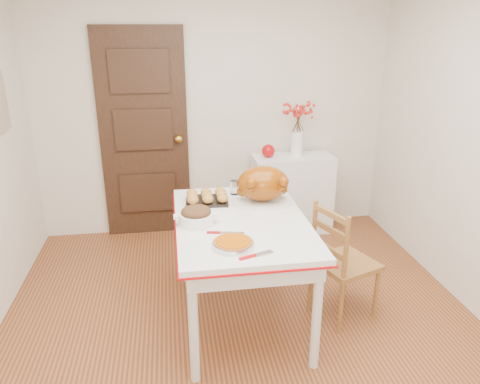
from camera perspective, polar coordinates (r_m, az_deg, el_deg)
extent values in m
cube|color=#572A17|center=(3.29, 0.96, -18.61)|extent=(3.50, 4.00, 0.00)
cube|color=silver|center=(4.61, -3.24, 10.09)|extent=(3.50, 0.00, 2.50)
cube|color=#342115|center=(4.62, -11.88, 6.90)|extent=(0.85, 0.06, 2.06)
cube|color=white|center=(4.77, 6.49, -0.21)|extent=(0.81, 0.36, 0.81)
sphere|color=#B7080C|center=(4.56, 3.55, 5.15)|extent=(0.13, 0.13, 0.13)
cylinder|color=#AB4800|center=(2.76, -0.86, -6.36)|extent=(0.30, 0.30, 0.05)
cylinder|color=white|center=(3.58, -0.69, 0.58)|extent=(0.08, 0.08, 0.11)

